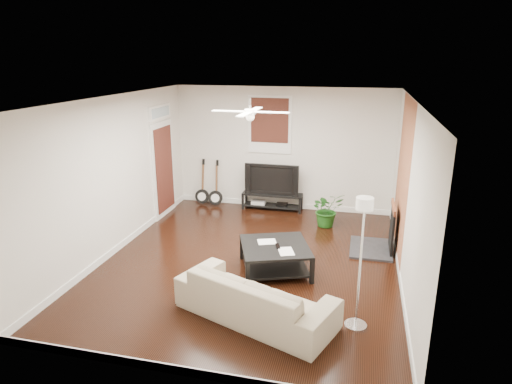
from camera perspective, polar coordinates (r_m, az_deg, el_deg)
room at (r=7.36m, az=-0.73°, el=0.97°), size 5.01×6.01×2.81m
brick_accent at (r=8.15m, az=18.32°, el=1.68°), size 0.02×2.20×2.80m
fireplace at (r=8.41m, az=15.77°, el=-4.36°), size 0.80×1.10×0.92m
window_back at (r=10.14m, az=1.77°, el=8.63°), size 1.00×0.06×1.30m
door_left at (r=9.95m, az=-11.86°, el=4.00°), size 0.08×1.00×2.50m
tv_stand at (r=10.34m, az=2.10°, el=-1.21°), size 1.39×0.37×0.39m
tv at (r=10.20m, az=2.15°, el=1.77°), size 1.24×0.16×0.72m
coffee_table at (r=7.46m, az=2.45°, el=-8.46°), size 1.39×1.39×0.46m
sofa at (r=6.18m, az=-0.10°, el=-13.24°), size 2.38×1.61×0.65m
floor_lamp at (r=5.86m, az=13.24°, el=-9.07°), size 0.39×0.39×1.81m
potted_plant at (r=9.40m, az=9.11°, el=-2.21°), size 0.86×0.83×0.74m
guitar_left at (r=10.67m, az=-7.00°, el=1.25°), size 0.36×0.27×1.10m
guitar_right at (r=10.53m, az=-5.27°, el=1.09°), size 0.38×0.30×1.10m
ceiling_fan at (r=7.12m, az=-0.77°, el=10.29°), size 1.24×1.24×0.32m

